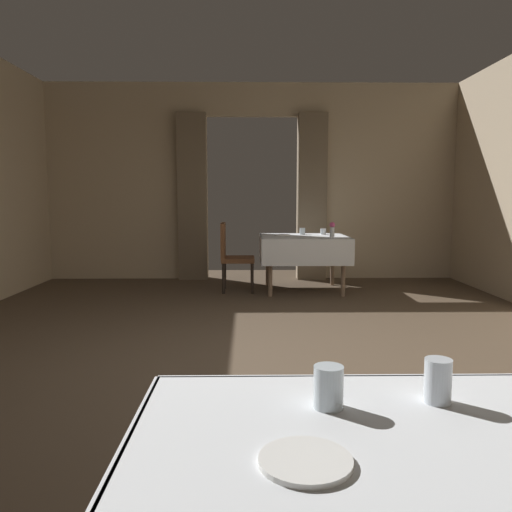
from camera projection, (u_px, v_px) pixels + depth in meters
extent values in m
plane|color=#4C3D2D|center=(257.00, 364.00, 3.89)|extent=(10.08, 10.08, 0.00)
cube|color=tan|center=(126.00, 182.00, 7.85)|extent=(2.50, 0.12, 3.00)
cube|color=tan|center=(377.00, 182.00, 7.92)|extent=(2.50, 0.12, 3.00)
cube|color=tan|center=(252.00, 100.00, 7.74)|extent=(1.40, 0.12, 0.50)
cube|color=#70604C|center=(192.00, 197.00, 7.76)|extent=(0.44, 0.14, 2.54)
cube|color=#70604C|center=(312.00, 197.00, 7.79)|extent=(0.44, 0.14, 2.54)
cube|color=#7A604C|center=(508.00, 480.00, 0.99)|extent=(1.50, 0.99, 0.03)
cube|color=white|center=(509.00, 471.00, 0.99)|extent=(1.56, 1.05, 0.01)
cube|color=white|center=(418.00, 421.00, 1.53)|extent=(1.56, 0.02, 0.29)
cylinder|color=#7A604C|center=(270.00, 269.00, 6.50)|extent=(0.06, 0.06, 0.71)
cylinder|color=#7A604C|center=(343.00, 269.00, 6.51)|extent=(0.06, 0.06, 0.71)
cylinder|color=#7A604C|center=(268.00, 261.00, 7.33)|extent=(0.06, 0.06, 0.71)
cylinder|color=#7A604C|center=(333.00, 261.00, 7.34)|extent=(0.06, 0.06, 0.71)
cube|color=#7A604C|center=(304.00, 238.00, 6.88)|extent=(1.10, 1.00, 0.03)
cube|color=white|center=(304.00, 236.00, 6.87)|extent=(1.16, 1.06, 0.01)
cube|color=white|center=(308.00, 253.00, 6.37)|extent=(1.16, 0.02, 0.34)
cube|color=white|center=(300.00, 245.00, 7.42)|extent=(1.16, 0.02, 0.34)
cube|color=white|center=(261.00, 248.00, 6.88)|extent=(0.02, 1.06, 0.34)
cube|color=white|center=(346.00, 248.00, 6.90)|extent=(0.02, 1.06, 0.34)
cylinder|color=black|center=(252.00, 274.00, 7.09)|extent=(0.04, 0.04, 0.42)
cylinder|color=black|center=(252.00, 278.00, 6.71)|extent=(0.04, 0.04, 0.42)
cylinder|color=black|center=(225.00, 274.00, 7.08)|extent=(0.04, 0.04, 0.42)
cylinder|color=black|center=(223.00, 278.00, 6.70)|extent=(0.04, 0.04, 0.42)
cube|color=brown|center=(238.00, 259.00, 6.87)|extent=(0.44, 0.44, 0.06)
cube|color=brown|center=(223.00, 241.00, 6.83)|extent=(0.05, 0.42, 0.48)
cylinder|color=silver|center=(438.00, 381.00, 1.31)|extent=(0.07, 0.07, 0.11)
cylinder|color=white|center=(305.00, 461.00, 1.01)|extent=(0.19, 0.19, 0.01)
cylinder|color=silver|center=(328.00, 387.00, 1.27)|extent=(0.08, 0.08, 0.11)
cylinder|color=silver|center=(332.00, 232.00, 6.60)|extent=(0.06, 0.06, 0.14)
sphere|color=#D84C8C|center=(332.00, 225.00, 6.59)|extent=(0.07, 0.07, 0.07)
cylinder|color=silver|center=(302.00, 231.00, 7.13)|extent=(0.08, 0.08, 0.09)
cylinder|color=white|center=(282.00, 235.00, 6.95)|extent=(0.21, 0.21, 0.01)
cylinder|color=silver|center=(323.00, 231.00, 7.14)|extent=(0.08, 0.08, 0.08)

